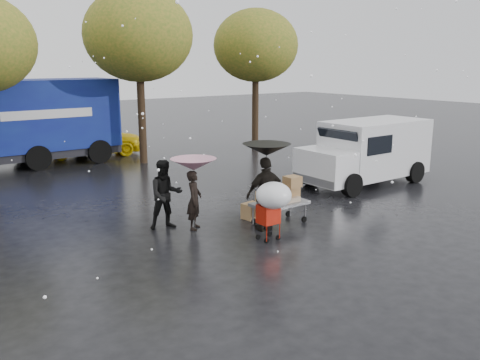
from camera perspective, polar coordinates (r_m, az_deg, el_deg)
ground at (r=12.41m, az=-1.03°, el=-6.61°), size 90.00×90.00×0.00m
person_pink at (r=12.98m, az=-5.16°, el=-2.25°), size 0.65×0.65×1.52m
person_middle at (r=13.07m, az=-8.35°, el=-1.63°), size 1.01×0.87×1.79m
person_black at (r=12.79m, az=2.94°, el=-1.58°), size 1.16×0.62×1.89m
umbrella_pink at (r=12.76m, az=-5.24°, el=1.75°), size 1.16×1.16×1.84m
umbrella_black at (r=12.56m, az=3.00°, el=3.41°), size 1.21×1.21×2.23m
vendor_cart at (r=13.44m, az=4.76°, el=-1.86°), size 1.52×0.80×1.27m
shopping_cart at (r=11.92m, az=3.70°, el=-2.10°), size 0.84×0.84×1.46m
white_van at (r=18.30m, az=14.11°, el=3.20°), size 4.91×2.18×2.20m
blue_truck at (r=22.42m, az=-23.58°, el=5.80°), size 8.30×2.60×3.50m
box_ground_near at (r=13.92m, az=1.30°, el=-3.48°), size 0.53×0.46×0.43m
box_ground_far at (r=15.46m, az=2.78°, el=-1.91°), size 0.57×0.50×0.37m
yellow_taxi at (r=24.21m, az=-16.64°, el=4.52°), size 5.03×3.00×1.60m
tree_row at (r=20.55m, az=-19.08°, el=14.75°), size 21.60×4.40×7.12m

